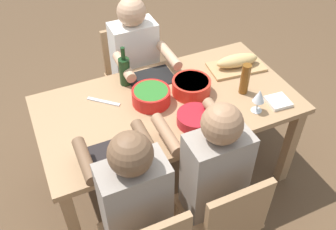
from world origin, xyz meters
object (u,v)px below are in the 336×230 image
cutting_board (236,67)px  beer_bottle (245,79)px  diner_near_center (137,62)px  diner_far_right (133,199)px  bread_loaf (237,61)px  wine_bottle (125,71)px  serving_bowl_greens (151,96)px  serving_bowl_pasta (196,118)px  chair_near_center (130,72)px  serving_bowl_salad (191,86)px  dining_table (168,113)px  chair_far_center (224,218)px  napkin_stack (278,102)px  diner_far_center (211,170)px  wine_glass (259,97)px

cutting_board → beer_bottle: bearing=67.1°
diner_near_center → diner_far_right: (0.47, 1.17, 0.00)m
bread_loaf → wine_bottle: wine_bottle is taller
serving_bowl_greens → serving_bowl_pasta: bearing=120.5°
chair_near_center → serving_bowl_greens: (0.10, 0.72, 0.31)m
serving_bowl_salad → cutting_board: 0.45m
cutting_board → beer_bottle: size_ratio=1.82×
diner_near_center → serving_bowl_salad: 0.59m
dining_table → chair_far_center: bearing=90.0°
dining_table → diner_far_right: size_ratio=1.41×
beer_bottle → napkin_stack: bearing=127.7°
diner_far_right → serving_bowl_salad: size_ratio=4.65×
bread_loaf → napkin_stack: bread_loaf is taller
diner_far_center → serving_bowl_salad: bearing=-106.7°
beer_bottle → napkin_stack: size_ratio=1.57×
serving_bowl_greens → wine_bottle: wine_bottle is taller
dining_table → cutting_board: bearing=-166.4°
diner_near_center → wine_glass: size_ratio=7.23×
diner_far_center → bread_loaf: (-0.62, -0.73, 0.11)m
chair_far_center → serving_bowl_pasta: 0.61m
dining_table → chair_far_center: size_ratio=1.99×
diner_far_right → napkin_stack: size_ratio=8.57×
diner_near_center → serving_bowl_greens: size_ratio=4.79×
chair_near_center → serving_bowl_pasta: size_ratio=3.68×
beer_bottle → cutting_board: bearing=-112.9°
dining_table → serving_bowl_greens: 0.18m
serving_bowl_salad → diner_near_center: bearing=-71.6°
chair_far_center → diner_far_right: diner_far_right is taller
beer_bottle → serving_bowl_pasta: bearing=17.3°
serving_bowl_pasta → bread_loaf: (-0.54, -0.39, 0.03)m
diner_near_center → beer_bottle: diner_near_center is taller
wine_glass → bread_loaf: bearing=-106.5°
chair_far_center → diner_far_center: 0.28m
chair_far_center → bread_loaf: (-0.62, -0.92, 0.32)m
serving_bowl_pasta → beer_bottle: 0.46m
cutting_board → wine_bottle: 0.82m
wine_bottle → diner_far_center: bearing=101.6°
dining_table → wine_glass: 0.61m
cutting_board → bread_loaf: 0.06m
cutting_board → serving_bowl_pasta: bearing=36.0°
diner_far_center → napkin_stack: 0.72m
diner_near_center → cutting_board: (-0.62, 0.44, 0.05)m
chair_far_center → serving_bowl_salad: (-0.18, -0.80, 0.32)m
diner_far_center → diner_near_center: (0.00, -1.17, 0.00)m
cutting_board → wine_glass: bearing=73.5°
serving_bowl_pasta → bread_loaf: size_ratio=0.72×
diner_near_center → wine_bottle: bearing=56.5°
beer_bottle → napkin_stack: 0.26m
beer_bottle → wine_bottle: bearing=-31.2°
chair_near_center → bread_loaf: 0.93m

